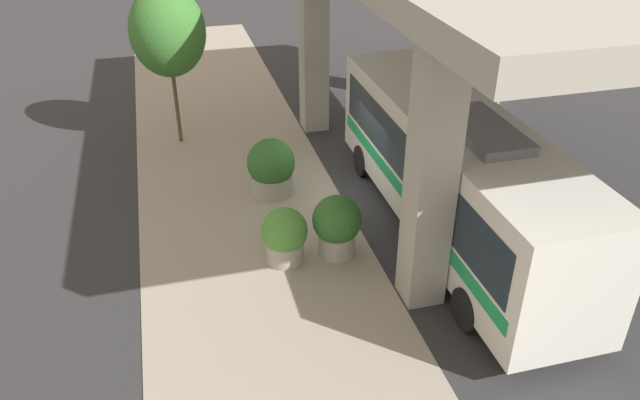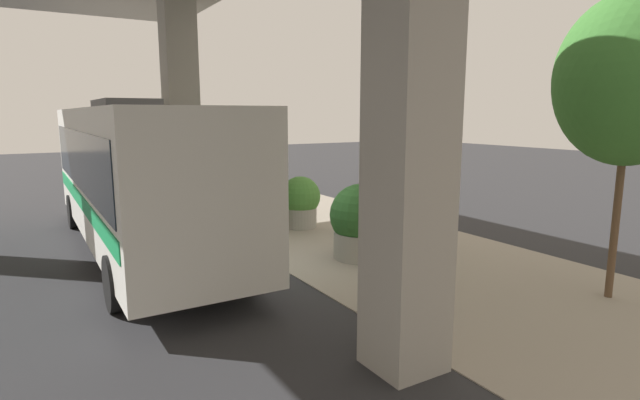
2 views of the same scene
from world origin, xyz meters
The scene contains 8 objects.
ground_plane centered at (0.00, 0.00, 0.00)m, with size 80.00×80.00×0.00m, color #2D2D30.
sidewalk_strip centered at (-3.00, 0.00, 0.01)m, with size 6.00×40.00×0.02m.
bus centered at (2.29, -2.81, 2.02)m, with size 2.73×11.06×3.74m.
fire_hydrant centered at (-1.88, 2.56, 0.43)m, with size 0.40×0.19×0.86m.
planter_front centered at (-2.33, -2.94, 0.79)m, with size 1.19×1.19×1.55m.
planter_middle centered at (-1.98, 0.63, 0.87)m, with size 1.46×1.46×1.78m.
planter_back centered at (-0.95, -2.95, 0.89)m, with size 1.29×1.29×1.70m.
street_tree_near centered at (-4.45, 5.10, 3.96)m, with size 2.50×2.50×5.46m.
Camera 2 is at (4.70, 9.92, 3.38)m, focal length 28.00 mm.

